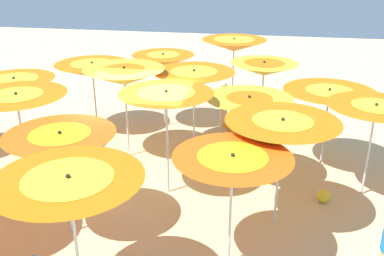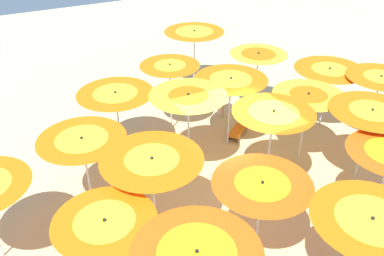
{
  "view_description": "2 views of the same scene",
  "coord_description": "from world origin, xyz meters",
  "px_view_note": "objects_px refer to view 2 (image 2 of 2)",
  "views": [
    {
      "loc": [
        -2.92,
        9.31,
        5.41
      ],
      "look_at": [
        -1.22,
        -0.35,
        1.33
      ],
      "focal_mm": 41.14,
      "sensor_mm": 36.0,
      "label": 1
    },
    {
      "loc": [
        5.0,
        7.61,
        7.63
      ],
      "look_at": [
        0.6,
        -1.3,
        1.39
      ],
      "focal_mm": 39.07,
      "sensor_mm": 36.0,
      "label": 2
    }
  ],
  "objects_px": {
    "lounger_1": "(239,129)",
    "beachgoer_1": "(222,96)",
    "beach_umbrella_6": "(261,191)",
    "beach_umbrella_9": "(329,74)",
    "beach_umbrella_3": "(371,118)",
    "beach_umbrella_7": "(273,118)",
    "beach_umbrella_8": "(308,99)",
    "lounger_0": "(216,85)",
    "beach_umbrella_13": "(231,84)",
    "beach_umbrella_19": "(194,36)",
    "beach_umbrella_12": "(188,102)",
    "beach_ball": "(357,149)",
    "beach_umbrella_10": "(105,227)",
    "beach_umbrella_1": "(370,228)",
    "beach_umbrella_14": "(258,59)",
    "beach_umbrella_16": "(83,144)",
    "beach_umbrella_11": "(152,165)",
    "beach_umbrella_17": "(116,99)",
    "lounger_4": "(266,118)",
    "beach_umbrella_4": "(380,82)",
    "beach_umbrella_18": "(170,71)"
  },
  "relations": [
    {
      "from": "lounger_1",
      "to": "beachgoer_1",
      "type": "xyz_separation_m",
      "value": [
        -0.06,
        -1.29,
        0.62
      ]
    },
    {
      "from": "beach_umbrella_6",
      "to": "beach_umbrella_9",
      "type": "relative_size",
      "value": 0.98
    },
    {
      "from": "beach_umbrella_3",
      "to": "beach_umbrella_9",
      "type": "xyz_separation_m",
      "value": [
        -1.2,
        -2.86,
        -0.2
      ]
    },
    {
      "from": "beach_umbrella_7",
      "to": "beach_umbrella_8",
      "type": "xyz_separation_m",
      "value": [
        -1.77,
        -0.75,
        -0.25
      ]
    },
    {
      "from": "beach_umbrella_6",
      "to": "beach_umbrella_9",
      "type": "height_order",
      "value": "beach_umbrella_6"
    },
    {
      "from": "beach_umbrella_7",
      "to": "lounger_0",
      "type": "relative_size",
      "value": 2.0
    },
    {
      "from": "beach_umbrella_13",
      "to": "beach_umbrella_19",
      "type": "distance_m",
      "value": 3.98
    },
    {
      "from": "beach_umbrella_3",
      "to": "beach_umbrella_12",
      "type": "relative_size",
      "value": 0.94
    },
    {
      "from": "beach_ball",
      "to": "beach_umbrella_10",
      "type": "bearing_deg",
      "value": 10.94
    },
    {
      "from": "beach_umbrella_1",
      "to": "beach_umbrella_6",
      "type": "xyz_separation_m",
      "value": [
        1.04,
        -1.86,
        -0.18
      ]
    },
    {
      "from": "beach_umbrella_8",
      "to": "beach_umbrella_12",
      "type": "height_order",
      "value": "beach_umbrella_12"
    },
    {
      "from": "beach_umbrella_14",
      "to": "beach_umbrella_8",
      "type": "bearing_deg",
      "value": 84.83
    },
    {
      "from": "beach_umbrella_10",
      "to": "beachgoer_1",
      "type": "distance_m",
      "value": 7.93
    },
    {
      "from": "beach_umbrella_14",
      "to": "lounger_1",
      "type": "xyz_separation_m",
      "value": [
        1.22,
        0.95,
        -1.92
      ]
    },
    {
      "from": "beach_umbrella_9",
      "to": "lounger_0",
      "type": "relative_size",
      "value": 1.8
    },
    {
      "from": "beach_umbrella_8",
      "to": "beach_umbrella_16",
      "type": "relative_size",
      "value": 1.03
    },
    {
      "from": "lounger_1",
      "to": "beach_umbrella_10",
      "type": "bearing_deg",
      "value": -0.89
    },
    {
      "from": "beach_umbrella_8",
      "to": "beach_umbrella_12",
      "type": "relative_size",
      "value": 0.89
    },
    {
      "from": "beach_umbrella_6",
      "to": "beach_umbrella_11",
      "type": "height_order",
      "value": "beach_umbrella_11"
    },
    {
      "from": "beach_umbrella_1",
      "to": "beach_umbrella_12",
      "type": "distance_m",
      "value": 5.56
    },
    {
      "from": "beach_umbrella_3",
      "to": "beach_umbrella_13",
      "type": "xyz_separation_m",
      "value": [
        2.28,
        -3.25,
        0.02
      ]
    },
    {
      "from": "beach_umbrella_17",
      "to": "beach_ball",
      "type": "xyz_separation_m",
      "value": [
        -6.64,
        3.17,
        -1.8
      ]
    },
    {
      "from": "beach_umbrella_10",
      "to": "lounger_0",
      "type": "relative_size",
      "value": 1.73
    },
    {
      "from": "lounger_1",
      "to": "beach_ball",
      "type": "xyz_separation_m",
      "value": [
        -2.77,
        2.55,
        -0.06
      ]
    },
    {
      "from": "lounger_4",
      "to": "beach_umbrella_6",
      "type": "bearing_deg",
      "value": 157.65
    },
    {
      "from": "lounger_0",
      "to": "beach_ball",
      "type": "bearing_deg",
      "value": 126.77
    },
    {
      "from": "lounger_4",
      "to": "beach_umbrella_4",
      "type": "bearing_deg",
      "value": -116.5
    },
    {
      "from": "beach_umbrella_16",
      "to": "beach_umbrella_17",
      "type": "relative_size",
      "value": 1.0
    },
    {
      "from": "beachgoer_1",
      "to": "beach_umbrella_9",
      "type": "bearing_deg",
      "value": -67.59
    },
    {
      "from": "beach_umbrella_7",
      "to": "beachgoer_1",
      "type": "distance_m",
      "value": 4.35
    },
    {
      "from": "beach_umbrella_3",
      "to": "beach_umbrella_17",
      "type": "height_order",
      "value": "beach_umbrella_3"
    },
    {
      "from": "beach_umbrella_12",
      "to": "lounger_4",
      "type": "distance_m",
      "value": 4.27
    },
    {
      "from": "beach_umbrella_6",
      "to": "beach_umbrella_4",
      "type": "bearing_deg",
      "value": -157.16
    },
    {
      "from": "beach_umbrella_10",
      "to": "beach_umbrella_18",
      "type": "distance_m",
      "value": 6.66
    },
    {
      "from": "beach_umbrella_13",
      "to": "beach_umbrella_18",
      "type": "distance_m",
      "value": 2.07
    },
    {
      "from": "beach_umbrella_14",
      "to": "lounger_4",
      "type": "bearing_deg",
      "value": 90.71
    },
    {
      "from": "beach_umbrella_11",
      "to": "beach_umbrella_17",
      "type": "height_order",
      "value": "beach_umbrella_11"
    },
    {
      "from": "beach_umbrella_9",
      "to": "lounger_4",
      "type": "xyz_separation_m",
      "value": [
        1.65,
        -0.88,
        -1.71
      ]
    },
    {
      "from": "beach_umbrella_4",
      "to": "beach_umbrella_13",
      "type": "distance_m",
      "value": 4.64
    },
    {
      "from": "lounger_1",
      "to": "beach_umbrella_19",
      "type": "bearing_deg",
      "value": -129.75
    },
    {
      "from": "lounger_1",
      "to": "lounger_0",
      "type": "bearing_deg",
      "value": -143.53
    },
    {
      "from": "beach_umbrella_4",
      "to": "beach_umbrella_6",
      "type": "relative_size",
      "value": 1.01
    },
    {
      "from": "beach_umbrella_13",
      "to": "lounger_1",
      "type": "relative_size",
      "value": 2.16
    },
    {
      "from": "beach_umbrella_6",
      "to": "beach_umbrella_19",
      "type": "xyz_separation_m",
      "value": [
        -2.54,
        -8.19,
        0.27
      ]
    },
    {
      "from": "beach_umbrella_19",
      "to": "beach_umbrella_12",
      "type": "bearing_deg",
      "value": 61.73
    },
    {
      "from": "beach_umbrella_1",
      "to": "lounger_4",
      "type": "distance_m",
      "value": 7.38
    },
    {
      "from": "beach_umbrella_4",
      "to": "beach_umbrella_7",
      "type": "xyz_separation_m",
      "value": [
        4.51,
        0.69,
        0.28
      ]
    },
    {
      "from": "beach_umbrella_1",
      "to": "beach_umbrella_8",
      "type": "xyz_separation_m",
      "value": [
        -2.33,
        -4.5,
        -0.1
      ]
    },
    {
      "from": "beach_umbrella_4",
      "to": "beach_umbrella_9",
      "type": "xyz_separation_m",
      "value": [
        0.83,
        -1.31,
        -0.11
      ]
    },
    {
      "from": "beach_umbrella_1",
      "to": "lounger_1",
      "type": "relative_size",
      "value": 2.2
    }
  ]
}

